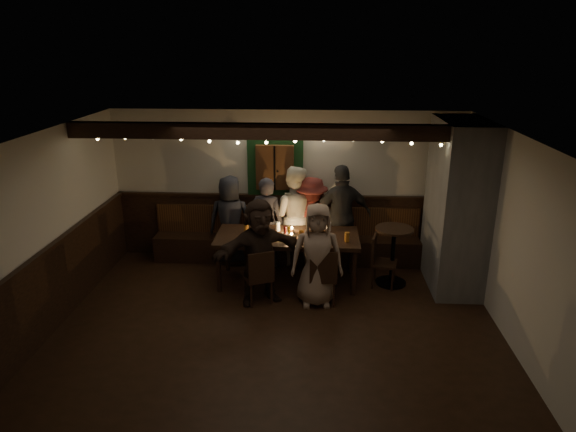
# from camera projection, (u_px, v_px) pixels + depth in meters

# --- Properties ---
(room) EXTENTS (6.02, 5.01, 2.62)m
(room) POSITION_uv_depth(u_px,v_px,m) (352.00, 219.00, 7.89)
(room) COLOR black
(room) RESTS_ON ground
(dining_table) EXTENTS (2.23, 0.96, 0.97)m
(dining_table) POSITION_uv_depth(u_px,v_px,m) (287.00, 240.00, 8.03)
(dining_table) COLOR black
(dining_table) RESTS_ON ground
(chair_near_left) EXTENTS (0.51, 0.51, 0.85)m
(chair_near_left) POSITION_uv_depth(u_px,v_px,m) (260.00, 274.00, 7.42)
(chair_near_left) COLOR black
(chair_near_left) RESTS_ON ground
(chair_near_right) EXTENTS (0.41, 0.41, 0.87)m
(chair_near_right) POSITION_uv_depth(u_px,v_px,m) (323.00, 274.00, 7.40)
(chair_near_right) COLOR black
(chair_near_right) RESTS_ON ground
(chair_end) EXTENTS (0.45, 0.45, 0.83)m
(chair_end) POSITION_uv_depth(u_px,v_px,m) (379.00, 258.00, 8.00)
(chair_end) COLOR black
(chair_end) RESTS_ON ground
(high_top) EXTENTS (0.59, 0.59, 0.94)m
(high_top) POSITION_uv_depth(u_px,v_px,m) (393.00, 249.00, 8.02)
(high_top) COLOR black
(high_top) RESTS_ON ground
(person_a) EXTENTS (0.76, 0.50, 1.55)m
(person_a) POSITION_uv_depth(u_px,v_px,m) (230.00, 220.00, 8.78)
(person_a) COLOR #22242D
(person_a) RESTS_ON ground
(person_b) EXTENTS (0.62, 0.45, 1.56)m
(person_b) POSITION_uv_depth(u_px,v_px,m) (267.00, 223.00, 8.63)
(person_b) COLOR #302E38
(person_b) RESTS_ON ground
(person_c) EXTENTS (0.93, 0.77, 1.72)m
(person_c) POSITION_uv_depth(u_px,v_px,m) (294.00, 216.00, 8.72)
(person_c) COLOR silver
(person_c) RESTS_ON ground
(person_d) EXTENTS (1.13, 0.87, 1.54)m
(person_d) POSITION_uv_depth(u_px,v_px,m) (311.00, 221.00, 8.71)
(person_d) COLOR #571E1C
(person_d) RESTS_ON ground
(person_e) EXTENTS (1.11, 0.71, 1.77)m
(person_e) POSITION_uv_depth(u_px,v_px,m) (342.00, 216.00, 8.62)
(person_e) COLOR #2B2C2E
(person_e) RESTS_ON ground
(person_f) EXTENTS (1.53, 1.03, 1.58)m
(person_f) POSITION_uv_depth(u_px,v_px,m) (260.00, 252.00, 7.41)
(person_f) COLOR black
(person_f) RESTS_ON ground
(person_g) EXTENTS (0.78, 0.54, 1.54)m
(person_g) POSITION_uv_depth(u_px,v_px,m) (317.00, 255.00, 7.35)
(person_g) COLOR tan
(person_g) RESTS_ON ground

